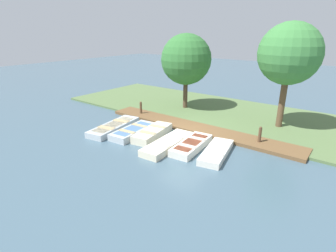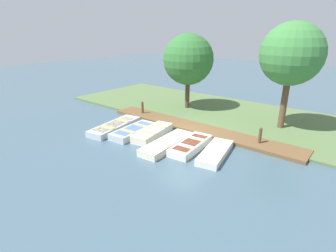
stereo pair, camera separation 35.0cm
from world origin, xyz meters
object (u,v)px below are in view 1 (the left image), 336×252
Objects in this scene: rowboat_2 at (153,133)px; park_tree_far_left at (186,60)px; rowboat_1 at (133,131)px; rowboat_4 at (192,145)px; rowboat_5 at (216,152)px; mooring_post_far at (260,136)px; mooring_post_near at (141,109)px; rowboat_0 at (114,127)px; rowboat_3 at (168,143)px; park_tree_left at (289,54)px.

park_tree_far_left is (-5.49, -1.58, 3.31)m from rowboat_2.
rowboat_1 is 1.02× the size of rowboat_2.
rowboat_2 is at bearing -96.11° from rowboat_4.
rowboat_5 is 8.33m from park_tree_far_left.
rowboat_4 is at bearing -45.96° from mooring_post_far.
mooring_post_near is (-2.36, -3.04, 0.28)m from rowboat_2.
rowboat_5 is at bearing 71.46° from mooring_post_near.
rowboat_0 is 4.98m from rowboat_4.
park_tree_far_left is at bearing -147.17° from rowboat_5.
rowboat_0 is at bearing -96.29° from rowboat_5.
mooring_post_near is at bearing -149.25° from rowboat_1.
rowboat_0 reaches higher than rowboat_5.
rowboat_2 is (-0.54, 2.46, 0.04)m from rowboat_0.
rowboat_5 is (-0.48, 4.83, -0.03)m from rowboat_1.
park_tree_far_left reaches higher than rowboat_1.
rowboat_5 is (-0.07, 3.78, -0.06)m from rowboat_2.
rowboat_2 is 2.93× the size of mooring_post_far.
rowboat_3 is 8.07m from park_tree_left.
rowboat_3 is 3.47× the size of mooring_post_near.
park_tree_left reaches higher than rowboat_3.
mooring_post_far reaches higher than rowboat_2.
rowboat_4 is at bearing -24.85° from park_tree_left.
park_tree_left reaches higher than rowboat_5.
mooring_post_near reaches higher than rowboat_0.
park_tree_far_left is 6.64m from park_tree_left.
rowboat_3 is 7.54m from park_tree_far_left.
rowboat_1 is at bearing -89.52° from rowboat_4.
rowboat_0 is 1.26× the size of rowboat_5.
park_tree_far_left is at bearing -149.26° from rowboat_4.
rowboat_4 is at bearing 91.20° from rowboat_1.
rowboat_1 is 4.86m from rowboat_5.
rowboat_2 reaches higher than rowboat_5.
rowboat_3 is 3.47× the size of mooring_post_far.
park_tree_left reaches higher than rowboat_4.
rowboat_2 is 0.55× the size of park_tree_far_left.
rowboat_4 is 0.49× the size of park_tree_left.
mooring_post_far is at bearing 90.00° from mooring_post_near.
park_tree_far_left is (-5.89, -0.52, 3.35)m from rowboat_1.
rowboat_4 is at bearing 80.01° from rowboat_2.
park_tree_left is (0.02, 6.60, 0.68)m from park_tree_far_left.
rowboat_3 is (0.54, 1.45, -0.04)m from rowboat_2.
rowboat_4 reaches higher than rowboat_5.
mooring_post_near is at bearing -68.98° from park_tree_left.
mooring_post_near is (-2.38, -5.53, 0.32)m from rowboat_4.
rowboat_5 is at bearing -27.06° from mooring_post_far.
mooring_post_far is at bearing 101.82° from rowboat_0.
mooring_post_far reaches higher than rowboat_0.
rowboat_1 is 1.13m from rowboat_2.
park_tree_left is (-3.10, 0.08, 3.72)m from mooring_post_far.
rowboat_2 is at bearing 16.03° from park_tree_far_left.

